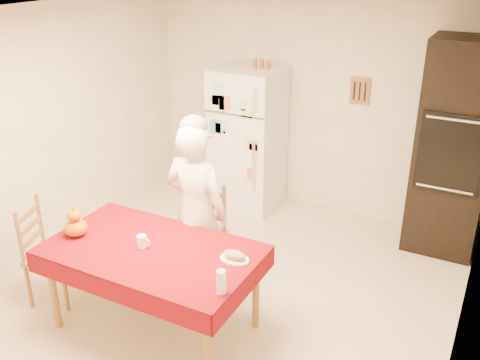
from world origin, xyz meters
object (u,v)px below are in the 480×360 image
Objects in this scene: chair_far at (203,230)px; bread_plate at (235,259)px; chair_left at (45,248)px; seated_woman at (197,212)px; refrigerator at (248,139)px; coffee_mug at (142,241)px; pumpkin_lower at (76,228)px; oven_cabinet at (454,150)px; wine_glass at (221,282)px; dining_table at (152,256)px.

chair_far is 3.96× the size of bread_plate.
bread_plate is at bearing -101.53° from chair_left.
refrigerator is at bearing -75.80° from seated_woman.
refrigerator reaches higher than coffee_mug.
coffee_mug is 0.53× the size of pumpkin_lower.
chair_far is (0.35, -1.62, -0.34)m from refrigerator.
chair_far is (-1.93, -1.67, -0.59)m from oven_cabinet.
seated_woman is at bearing -80.90° from chair_far.
refrigerator is 9.66× the size of wine_glass.
pumpkin_lower is (-0.64, -0.95, 0.33)m from chair_far.
coffee_mug is at bearing -167.68° from bread_plate.
dining_table is 1.79× the size of chair_far.
dining_table is at bearing -127.19° from oven_cabinet.
chair_left is at bearing 175.44° from wine_glass.
oven_cabinet is 2.32× the size of chair_left.
seated_woman reaches higher than wine_glass.
chair_far is 9.50× the size of coffee_mug.
oven_cabinet reaches higher than wine_glass.
refrigerator is 0.77× the size of oven_cabinet.
pumpkin_lower is at bearing -111.56° from chair_left.
chair_far is 5.40× the size of wine_glass.
coffee_mug is (-0.05, -0.84, 0.30)m from chair_far.
coffee_mug reaches higher than bread_plate.
wine_glass is (1.16, -2.70, -0.00)m from refrigerator.
coffee_mug is at bearing 164.53° from wine_glass.
bread_plate is at bearing 11.21° from pumpkin_lower.
pumpkin_lower is 1.46m from wine_glass.
wine_glass reaches higher than pumpkin_lower.
refrigerator is 17.00× the size of coffee_mug.
oven_cabinet is 12.50× the size of wine_glass.
coffee_mug is (0.30, -2.46, -0.04)m from refrigerator.
wine_glass is (0.78, -0.25, 0.16)m from dining_table.
dining_table is 0.62m from seated_woman.
chair_left reaches higher than dining_table.
seated_woman is 1.02m from pumpkin_lower.
refrigerator is at bearing 113.26° from wine_glass.
oven_cabinet is 3.68m from pumpkin_lower.
chair_left is at bearing -175.10° from coffee_mug.
chair_far reaches higher than wine_glass.
coffee_mug is 0.61m from pumpkin_lower.
oven_cabinet is at bearing 45.42° from pumpkin_lower.
chair_far reaches higher than coffee_mug.
wine_glass is 0.73× the size of bread_plate.
dining_table is 0.85m from chair_far.
wine_glass is (0.73, -0.85, 0.02)m from seated_woman.
dining_table is at bearing 6.85° from coffee_mug.
oven_cabinet is at bearing 29.42° from chair_far.
oven_cabinet is (2.28, 0.05, 0.25)m from refrigerator.
coffee_mug is (1.03, 0.09, 0.30)m from chair_left.
seated_woman is (0.05, 0.60, 0.13)m from dining_table.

